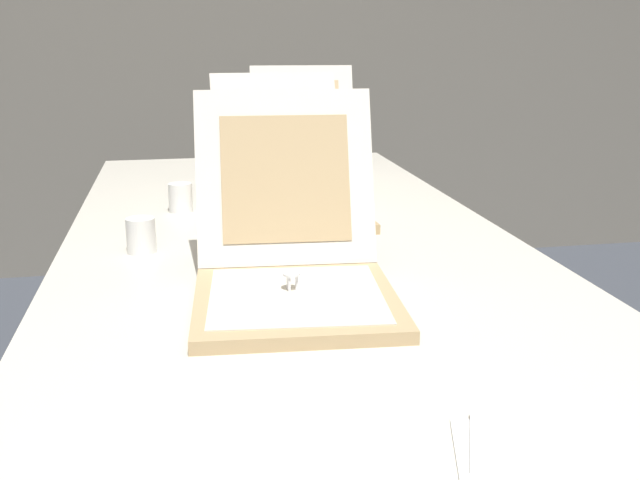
% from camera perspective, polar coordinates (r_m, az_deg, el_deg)
% --- Properties ---
extents(wall_back, '(10.00, 0.10, 2.60)m').
position_cam_1_polar(wall_back, '(3.74, -7.60, 17.62)').
color(wall_back, gray).
rests_on(wall_back, ground).
extents(table, '(0.98, 2.32, 0.74)m').
position_cam_1_polar(table, '(1.58, -1.90, -1.92)').
color(table, silver).
rests_on(table, ground).
extents(pizza_box_front, '(0.36, 0.47, 0.33)m').
position_cam_1_polar(pizza_box_front, '(1.24, -2.07, -2.36)').
color(pizza_box_front, tan).
rests_on(pizza_box_front, table).
extents(pizza_box_middle, '(0.35, 0.46, 0.33)m').
position_cam_1_polar(pizza_box_middle, '(1.80, -2.32, 3.39)').
color(pizza_box_middle, tan).
rests_on(pizza_box_middle, table).
extents(pizza_box_back, '(0.37, 0.49, 0.33)m').
position_cam_1_polar(pizza_box_back, '(2.24, -1.01, 5.89)').
color(pizza_box_back, tan).
rests_on(pizza_box_back, table).
extents(cup_white_far, '(0.06, 0.06, 0.07)m').
position_cam_1_polar(cup_white_far, '(1.88, -10.73, 3.24)').
color(cup_white_far, white).
rests_on(cup_white_far, table).
extents(cup_white_mid, '(0.06, 0.06, 0.07)m').
position_cam_1_polar(cup_white_mid, '(1.55, -13.67, 0.35)').
color(cup_white_mid, white).
rests_on(cup_white_mid, table).
extents(napkin_pile, '(0.18, 0.17, 0.01)m').
position_cam_1_polar(napkin_pile, '(0.85, 15.44, -15.45)').
color(napkin_pile, white).
rests_on(napkin_pile, table).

